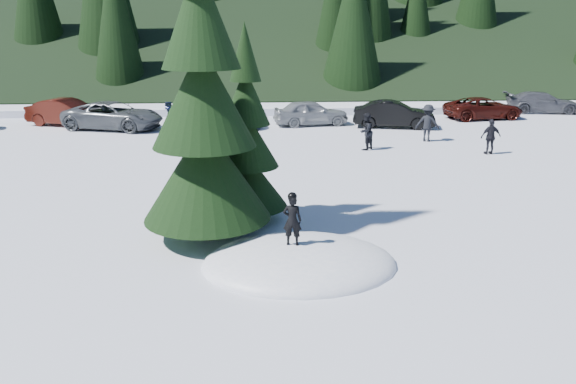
{
  "coord_description": "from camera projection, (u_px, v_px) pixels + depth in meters",
  "views": [
    {
      "loc": [
        -0.94,
        -11.81,
        5.26
      ],
      "look_at": [
        -0.14,
        2.15,
        1.1
      ],
      "focal_mm": 35.0,
      "sensor_mm": 36.0,
      "label": 1
    }
  ],
  "objects": [
    {
      "name": "car_1",
      "position": [
        68.0,
        112.0,
        30.52
      ],
      "size": [
        4.66,
        2.81,
        1.45
      ],
      "primitive_type": "imported",
      "rotation": [
        0.0,
        0.0,
        1.26
      ],
      "color": "#3C110A",
      "rests_on": "ground"
    },
    {
      "name": "adult_1",
      "position": [
        491.0,
        137.0,
        23.67
      ],
      "size": [
        0.91,
        0.46,
        1.5
      ],
      "primitive_type": "imported",
      "rotation": [
        0.0,
        0.0,
        3.25
      ],
      "color": "black",
      "rests_on": "ground"
    },
    {
      "name": "car_2",
      "position": [
        113.0,
        115.0,
        29.44
      ],
      "size": [
        5.64,
        3.74,
        1.44
      ],
      "primitive_type": "imported",
      "rotation": [
        0.0,
        0.0,
        1.29
      ],
      "color": "#53585B",
      "rests_on": "ground"
    },
    {
      "name": "adult_2",
      "position": [
        428.0,
        123.0,
        26.3
      ],
      "size": [
        1.28,
        1.03,
        1.73
      ],
      "primitive_type": "imported",
      "rotation": [
        0.0,
        0.0,
        2.74
      ],
      "color": "black",
      "rests_on": "ground"
    },
    {
      "name": "spruce_short",
      "position": [
        247.0,
        146.0,
        15.25
      ],
      "size": [
        2.2,
        2.2,
        5.37
      ],
      "color": "black",
      "rests_on": "ground"
    },
    {
      "name": "snow_mound",
      "position": [
        299.0,
        265.0,
        12.85
      ],
      "size": [
        4.48,
        3.52,
        0.96
      ],
      "primitive_type": "ellipsoid",
      "color": "white",
      "rests_on": "ground"
    },
    {
      "name": "car_6",
      "position": [
        484.0,
        108.0,
        32.73
      ],
      "size": [
        4.76,
        2.68,
        1.25
      ],
      "primitive_type": "imported",
      "rotation": [
        0.0,
        0.0,
        1.71
      ],
      "color": "#330D09",
      "rests_on": "ground"
    },
    {
      "name": "car_3",
      "position": [
        215.0,
        116.0,
        29.36
      ],
      "size": [
        5.27,
        2.74,
        1.46
      ],
      "primitive_type": "imported",
      "rotation": [
        0.0,
        0.0,
        1.71
      ],
      "color": "black",
      "rests_on": "ground"
    },
    {
      "name": "spruce_tall",
      "position": [
        203.0,
        109.0,
        13.51
      ],
      "size": [
        3.2,
        3.2,
        8.6
      ],
      "color": "black",
      "rests_on": "ground"
    },
    {
      "name": "car_5",
      "position": [
        394.0,
        114.0,
        29.92
      ],
      "size": [
        4.5,
        2.36,
        1.41
      ],
      "primitive_type": "imported",
      "rotation": [
        0.0,
        0.0,
        1.36
      ],
      "color": "black",
      "rests_on": "ground"
    },
    {
      "name": "car_7",
      "position": [
        542.0,
        102.0,
        35.01
      ],
      "size": [
        4.7,
        2.5,
        1.3
      ],
      "primitive_type": "imported",
      "rotation": [
        0.0,
        0.0,
        1.41
      ],
      "color": "#4C4E53",
      "rests_on": "ground"
    },
    {
      "name": "child_skier",
      "position": [
        292.0,
        220.0,
        12.58
      ],
      "size": [
        0.47,
        0.35,
        1.17
      ],
      "primitive_type": "imported",
      "rotation": [
        0.0,
        0.0,
        2.95
      ],
      "color": "black",
      "rests_on": "snow_mound"
    },
    {
      "name": "ground",
      "position": [
        299.0,
        265.0,
        12.85
      ],
      "size": [
        200.0,
        200.0,
        0.0
      ],
      "primitive_type": "plane",
      "color": "white",
      "rests_on": "ground"
    },
    {
      "name": "car_4",
      "position": [
        311.0,
        113.0,
        30.62
      ],
      "size": [
        4.24,
        2.23,
        1.38
      ],
      "primitive_type": "imported",
      "rotation": [
        0.0,
        0.0,
        1.73
      ],
      "color": "gray",
      "rests_on": "ground"
    },
    {
      "name": "adult_0",
      "position": [
        366.0,
        132.0,
        24.5
      ],
      "size": [
        0.98,
        0.99,
        1.62
      ],
      "primitive_type": "imported",
      "rotation": [
        0.0,
        0.0,
        3.98
      ],
      "color": "black",
      "rests_on": "ground"
    }
  ]
}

